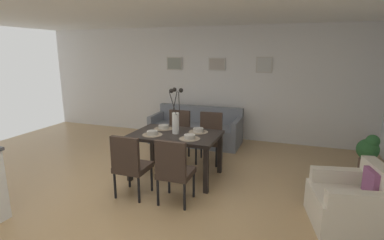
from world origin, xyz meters
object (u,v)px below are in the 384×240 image
(centerpiece_vase, at_px, (176,116))
(framed_picture_right, at_px, (264,65))
(dining_chair_far_left, at_px, (174,169))
(sofa, at_px, (196,131))
(framed_picture_center, at_px, (217,64))
(dining_table, at_px, (176,139))
(bowl_far_left, at_px, (190,136))
(bowl_far_right, at_px, (198,130))
(dining_chair_near_left, at_px, (130,163))
(dining_chair_near_right, at_px, (178,132))
(armchair, at_px, (352,203))
(potted_plant, at_px, (368,151))
(bowl_near_right, at_px, (163,126))
(framed_picture_left, at_px, (174,64))
(bowl_near_left, at_px, (152,133))
(dining_chair_far_right, at_px, (210,135))

(centerpiece_vase, height_order, framed_picture_right, framed_picture_right)
(dining_chair_far_left, relative_size, sofa, 0.46)
(centerpiece_vase, relative_size, framed_picture_center, 1.85)
(dining_table, bearing_deg, centerpiece_vase, 55.35)
(bowl_far_left, height_order, framed_picture_center, framed_picture_center)
(centerpiece_vase, distance_m, bowl_far_right, 0.45)
(dining_chair_near_left, relative_size, dining_chair_near_right, 1.00)
(dining_chair_near_right, height_order, bowl_far_left, dining_chair_near_right)
(dining_chair_near_left, xyz_separation_m, bowl_far_right, (0.64, 1.09, 0.27))
(dining_chair_near_right, distance_m, framed_picture_center, 2.07)
(dining_table, xyz_separation_m, armchair, (2.51, -0.61, -0.37))
(dining_chair_near_left, distance_m, potted_plant, 3.99)
(dining_chair_near_left, xyz_separation_m, bowl_near_right, (0.01, 1.09, 0.27))
(dining_chair_near_left, xyz_separation_m, sofa, (0.03, 2.77, -0.23))
(bowl_far_left, distance_m, framed_picture_left, 3.17)
(dining_chair_near_right, bearing_deg, armchair, -27.35)
(bowl_far_left, relative_size, sofa, 0.09)
(dining_table, distance_m, sofa, 1.95)
(bowl_far_right, relative_size, sofa, 0.09)
(dining_chair_near_right, bearing_deg, bowl_near_left, -89.46)
(dining_chair_far_right, height_order, bowl_far_right, dining_chair_far_right)
(centerpiece_vase, xyz_separation_m, potted_plant, (3.01, 1.29, -0.65))
(centerpiece_vase, bearing_deg, dining_chair_far_right, 70.07)
(bowl_near_left, distance_m, bowl_near_right, 0.41)
(centerpiece_vase, xyz_separation_m, bowl_far_left, (0.31, -0.21, -0.24))
(dining_chair_far_right, relative_size, potted_plant, 1.37)
(dining_chair_far_right, distance_m, armchair, 2.65)
(dining_chair_far_left, distance_m, centerpiece_vase, 1.05)
(dining_chair_near_left, xyz_separation_m, bowl_far_left, (0.64, 0.67, 0.27))
(dining_chair_far_left, relative_size, centerpiece_vase, 1.25)
(centerpiece_vase, relative_size, framed_picture_right, 2.11)
(dining_table, xyz_separation_m, bowl_near_right, (-0.32, 0.21, 0.13))
(armchair, height_order, framed_picture_center, framed_picture_center)
(dining_chair_near_right, height_order, bowl_near_right, dining_chair_near_right)
(framed_picture_right, bearing_deg, dining_table, -113.29)
(framed_picture_right, distance_m, potted_plant, 2.66)
(dining_table, xyz_separation_m, dining_chair_far_right, (0.32, 0.87, -0.14))
(bowl_far_right, distance_m, sofa, 1.86)
(bowl_far_right, xyz_separation_m, potted_plant, (2.70, 1.09, -0.41))
(bowl_far_left, distance_m, bowl_far_right, 0.41)
(centerpiece_vase, distance_m, bowl_near_right, 0.45)
(dining_chair_far_right, bearing_deg, framed_picture_center, 101.17)
(centerpiece_vase, height_order, potted_plant, centerpiece_vase)
(bowl_far_right, bearing_deg, dining_chair_far_right, 89.80)
(bowl_far_left, bearing_deg, dining_chair_near_right, 121.05)
(dining_chair_far_left, xyz_separation_m, bowl_near_left, (-0.65, 0.65, 0.27))
(dining_table, distance_m, bowl_near_right, 0.40)
(dining_chair_far_left, relative_size, bowl_far_left, 5.41)
(dining_chair_near_left, relative_size, dining_chair_far_left, 1.00)
(bowl_far_right, bearing_deg, bowl_near_right, 180.00)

